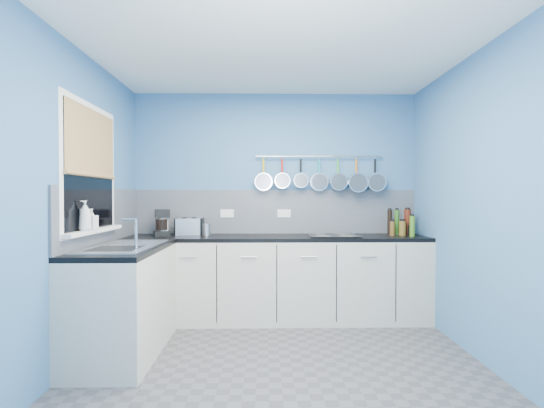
{
  "coord_description": "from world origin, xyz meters",
  "views": [
    {
      "loc": [
        -0.11,
        -3.0,
        1.31
      ],
      "look_at": [
        -0.05,
        0.75,
        1.25
      ],
      "focal_mm": 25.88,
      "sensor_mm": 36.0,
      "label": 1
    }
  ],
  "objects_px": {
    "coffee_maker": "(162,223)",
    "paper_towel": "(163,224)",
    "hob": "(333,236)",
    "soap_bottle_a": "(85,216)",
    "canister": "(206,230)",
    "toaster": "(189,226)",
    "soap_bottle_b": "(92,219)"
  },
  "relations": [
    {
      "from": "soap_bottle_a",
      "to": "soap_bottle_b",
      "type": "bearing_deg",
      "value": 90.0
    },
    {
      "from": "paper_towel",
      "to": "hob",
      "type": "distance_m",
      "value": 1.84
    },
    {
      "from": "soap_bottle_a",
      "to": "canister",
      "type": "bearing_deg",
      "value": 56.1
    },
    {
      "from": "soap_bottle_a",
      "to": "hob",
      "type": "relative_size",
      "value": 0.46
    },
    {
      "from": "coffee_maker",
      "to": "canister",
      "type": "distance_m",
      "value": 0.48
    },
    {
      "from": "hob",
      "to": "canister",
      "type": "bearing_deg",
      "value": 176.4
    },
    {
      "from": "soap_bottle_b",
      "to": "paper_towel",
      "type": "bearing_deg",
      "value": 73.42
    },
    {
      "from": "soap_bottle_a",
      "to": "coffee_maker",
      "type": "bearing_deg",
      "value": 75.08
    },
    {
      "from": "soap_bottle_a",
      "to": "soap_bottle_b",
      "type": "xyz_separation_m",
      "value": [
        0.0,
        0.12,
        -0.03
      ]
    },
    {
      "from": "toaster",
      "to": "hob",
      "type": "distance_m",
      "value": 1.57
    },
    {
      "from": "soap_bottle_a",
      "to": "paper_towel",
      "type": "xyz_separation_m",
      "value": [
        0.31,
        1.15,
        -0.14
      ]
    },
    {
      "from": "soap_bottle_b",
      "to": "canister",
      "type": "xyz_separation_m",
      "value": [
        0.78,
        1.04,
        -0.17
      ]
    },
    {
      "from": "coffee_maker",
      "to": "paper_towel",
      "type": "bearing_deg",
      "value": 50.75
    },
    {
      "from": "toaster",
      "to": "soap_bottle_a",
      "type": "bearing_deg",
      "value": -120.7
    },
    {
      "from": "soap_bottle_a",
      "to": "hob",
      "type": "bearing_deg",
      "value": 26.59
    },
    {
      "from": "coffee_maker",
      "to": "canister",
      "type": "xyz_separation_m",
      "value": [
        0.47,
        0.02,
        -0.08
      ]
    },
    {
      "from": "canister",
      "to": "coffee_maker",
      "type": "bearing_deg",
      "value": -177.41
    },
    {
      "from": "canister",
      "to": "soap_bottle_a",
      "type": "bearing_deg",
      "value": -123.9
    },
    {
      "from": "soap_bottle_a",
      "to": "soap_bottle_b",
      "type": "height_order",
      "value": "soap_bottle_a"
    },
    {
      "from": "toaster",
      "to": "canister",
      "type": "height_order",
      "value": "toaster"
    },
    {
      "from": "paper_towel",
      "to": "coffee_maker",
      "type": "xyz_separation_m",
      "value": [
        -0.01,
        -0.02,
        0.02
      ]
    },
    {
      "from": "soap_bottle_b",
      "to": "coffee_maker",
      "type": "distance_m",
      "value": 1.07
    },
    {
      "from": "hob",
      "to": "paper_towel",
      "type": "bearing_deg",
      "value": 177.52
    },
    {
      "from": "hob",
      "to": "soap_bottle_a",
      "type": "bearing_deg",
      "value": -153.41
    },
    {
      "from": "coffee_maker",
      "to": "soap_bottle_b",
      "type": "bearing_deg",
      "value": -125.94
    },
    {
      "from": "coffee_maker",
      "to": "hob",
      "type": "height_order",
      "value": "coffee_maker"
    },
    {
      "from": "soap_bottle_a",
      "to": "canister",
      "type": "xyz_separation_m",
      "value": [
        0.78,
        1.16,
        -0.21
      ]
    },
    {
      "from": "soap_bottle_a",
      "to": "toaster",
      "type": "distance_m",
      "value": 1.38
    },
    {
      "from": "soap_bottle_b",
      "to": "toaster",
      "type": "xyz_separation_m",
      "value": [
        0.58,
        1.13,
        -0.14
      ]
    },
    {
      "from": "soap_bottle_b",
      "to": "paper_towel",
      "type": "distance_m",
      "value": 1.08
    },
    {
      "from": "toaster",
      "to": "canister",
      "type": "relative_size",
      "value": 2.25
    },
    {
      "from": "paper_towel",
      "to": "toaster",
      "type": "relative_size",
      "value": 0.89
    }
  ]
}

